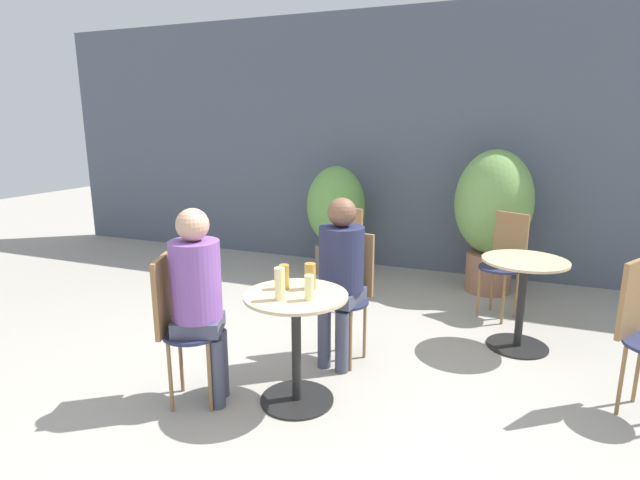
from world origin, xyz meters
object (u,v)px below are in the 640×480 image
Objects in this scene: bistro_chair_4 at (344,247)px; seated_person_1 at (198,289)px; cafe_table_near at (296,331)px; beer_glass_3 at (309,288)px; potted_plant_0 at (336,215)px; seated_person_0 at (341,267)px; bistro_chair_0 at (349,285)px; bistro_chair_2 at (505,255)px; beer_glass_0 at (310,276)px; beer_glass_2 at (280,284)px; potted_plant_1 at (493,211)px; cafe_table_far at (522,289)px; bistro_chair_1 at (177,317)px; beer_glass_1 at (284,277)px.

bistro_chair_4 is 2.02m from seated_person_1.
beer_glass_3 is (0.12, -0.06, 0.31)m from cafe_table_near.
seated_person_0 is at bearing -69.34° from potted_plant_0.
bistro_chair_0 is 0.82m from beer_glass_3.
bistro_chair_2 is 5.77× the size of beer_glass_0.
beer_glass_2 is at bearing -109.63° from beer_glass_0.
seated_person_0 is 2.31m from potted_plant_1.
seated_person_1 is at bearing -139.48° from cafe_table_far.
potted_plant_0 is at bearing 146.00° from cafe_table_far.
seated_person_1 is 0.99× the size of potted_plant_0.
bistro_chair_0 and bistro_chair_4 have the same top height.
bistro_chair_0 is 0.90m from beer_glass_2.
beer_glass_2 is (0.50, 0.10, 0.06)m from seated_person_1.
potted_plant_1 reaches higher than seated_person_1.
potted_plant_1 is (-0.16, 0.66, 0.29)m from bistro_chair_2.
bistro_chair_1 is (-0.68, -0.27, 0.09)m from cafe_table_near.
potted_plant_1 is (1.54, 2.92, 0.10)m from seated_person_1.
beer_glass_1 is (-0.22, -0.65, 0.23)m from bistro_chair_0.
beer_glass_2 is (-0.05, -0.12, 0.34)m from cafe_table_near.
potted_plant_0 is (-0.18, 2.95, -0.05)m from seated_person_1.
potted_plant_1 is at bearing 67.32° from beer_glass_1.
cafe_table_near is at bearing 150.98° from beer_glass_3.
beer_glass_1 is at bearing -100.06° from bistro_chair_0.
bistro_chair_1 is at bearing -140.50° from cafe_table_far.
beer_glass_2 reaches higher than beer_glass_3.
beer_glass_1 is (-1.26, -1.97, 0.23)m from bistro_chair_2.
beer_glass_3 is at bearing -129.77° from cafe_table_far.
bistro_chair_4 reaches higher than beer_glass_0.
potted_plant_0 reaches higher than cafe_table_near.
bistro_chair_1 reaches higher than beer_glass_0.
beer_glass_0 is 0.13× the size of potted_plant_0.
beer_glass_3 is (0.01, -0.79, 0.23)m from bistro_chair_0.
potted_plant_1 reaches higher than bistro_chair_4.
cafe_table_far is 2.03m from beer_glass_2.
bistro_chair_0 reaches higher than beer_glass_1.
bistro_chair_1 reaches higher than cafe_table_near.
potted_plant_1 is (-0.31, 1.34, 0.38)m from cafe_table_far.
potted_plant_0 is at bearing 103.41° from beer_glass_2.
potted_plant_0 is at bearing 179.13° from potted_plant_1.
potted_plant_1 reaches higher than beer_glass_0.
bistro_chair_0 is 0.72m from beer_glass_1.
bistro_chair_0 is at bearing 81.82° from cafe_table_near.
bistro_chair_1 is at bearing -89.12° from potted_plant_0.
potted_plant_0 is (-0.61, 2.66, -0.10)m from beer_glass_1.
beer_glass_0 is at bearing 19.08° from beer_glass_1.
seated_person_1 is at bearing -116.45° from bistro_chair_0.
bistro_chair_4 reaches higher than cafe_table_near.
seated_person_0 reaches higher than beer_glass_3.
potted_plant_1 is at bearing 75.06° from seated_person_0.
cafe_table_far is at bearing -76.86° from potted_plant_1.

